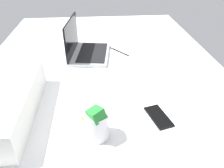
{
  "coord_description": "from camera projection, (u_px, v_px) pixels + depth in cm",
  "views": [
    {
      "loc": [
        -121.37,
        3.56,
        79.27
      ],
      "look_at": [
        -38.33,
        -3.33,
        24.0
      ],
      "focal_mm": 34.61,
      "sensor_mm": 36.0,
      "label": 1
    }
  ],
  "objects": [
    {
      "name": "snack_cup",
      "position": [
        97.0,
        123.0,
        0.78
      ],
      "size": [
        9.75,
        10.01,
        14.68
      ],
      "color": "silver",
      "rests_on": "bed_mattress"
    },
    {
      "name": "cell_phone",
      "position": [
        158.0,
        117.0,
        0.9
      ],
      "size": [
        15.26,
        10.1,
        0.8
      ],
      "primitive_type": "cube",
      "rotation": [
        0.0,
        0.0,
        1.82
      ],
      "color": "black",
      "rests_on": "bed_mattress"
    },
    {
      "name": "bed_mattress",
      "position": [
        102.0,
        71.0,
        1.4
      ],
      "size": [
        180.0,
        140.0,
        18.0
      ],
      "primitive_type": "cube",
      "color": "white",
      "rests_on": "ground"
    },
    {
      "name": "charger_cable",
      "position": [
        119.0,
        52.0,
        1.43
      ],
      "size": [
        13.7,
        11.02,
        0.6
      ],
      "primitive_type": "cube",
      "rotation": [
        0.0,
        0.0,
        0.67
      ],
      "color": "black",
      "rests_on": "bed_mattress"
    },
    {
      "name": "laptop",
      "position": [
        85.0,
        49.0,
        1.36
      ],
      "size": [
        35.64,
        26.98,
        23.0
      ],
      "rotation": [
        0.0,
        0.0,
        -0.13
      ],
      "color": "#B7BABC",
      "rests_on": "bed_mattress"
    }
  ]
}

